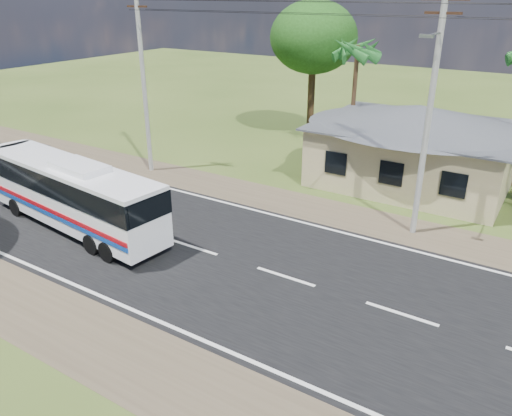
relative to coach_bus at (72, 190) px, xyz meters
The scene contains 8 objects.
ground 10.48m from the coach_bus, ahead, with size 120.00×120.00×0.00m, color #34491A.
road 10.48m from the coach_bus, ahead, with size 120.00×16.00×0.03m.
house 18.22m from the coach_bus, 51.94° to the left, with size 12.40×10.00×5.00m.
utility_poles 15.57m from the coach_bus, 31.26° to the left, with size 32.80×2.22×11.00m.
palm_far 19.04m from the coach_bus, 70.25° to the left, with size 2.80×2.80×7.70m.
tree_behind_house 20.16m from the coach_bus, 83.44° to the left, with size 6.00×6.00×9.61m.
coach_bus is the anchor object (origin of this frame).
small_car 11.08m from the coach_bus, 158.15° to the left, with size 1.56×3.87×1.32m, color #313134.
Camera 1 is at (7.81, -14.52, 10.09)m, focal length 35.00 mm.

